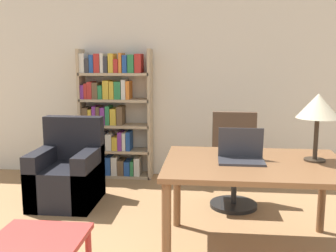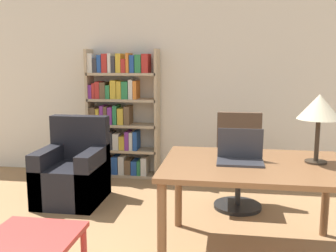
{
  "view_description": "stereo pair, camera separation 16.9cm",
  "coord_description": "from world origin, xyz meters",
  "px_view_note": "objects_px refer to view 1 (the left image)",
  "views": [
    {
      "loc": [
        0.15,
        -0.83,
        1.6
      ],
      "look_at": [
        -0.2,
        2.51,
        1.03
      ],
      "focal_mm": 42.0,
      "sensor_mm": 36.0,
      "label": 1
    },
    {
      "loc": [
        0.32,
        -0.8,
        1.6
      ],
      "look_at": [
        -0.2,
        2.51,
        1.03
      ],
      "focal_mm": 42.0,
      "sensor_mm": 36.0,
      "label": 2
    }
  ],
  "objects_px": {
    "table_lamp": "(318,107)",
    "armchair": "(68,176)",
    "laptop": "(241,154)",
    "side_table_blue": "(36,249)",
    "desk": "(255,173)",
    "office_chair": "(234,165)",
    "bookshelf": "(111,117)"
  },
  "relations": [
    {
      "from": "office_chair",
      "to": "desk",
      "type": "bearing_deg",
      "value": -85.09
    },
    {
      "from": "desk",
      "to": "office_chair",
      "type": "relative_size",
      "value": 1.44
    },
    {
      "from": "office_chair",
      "to": "armchair",
      "type": "distance_m",
      "value": 1.87
    },
    {
      "from": "laptop",
      "to": "side_table_blue",
      "type": "relative_size",
      "value": 0.62
    },
    {
      "from": "laptop",
      "to": "table_lamp",
      "type": "xyz_separation_m",
      "value": [
        0.6,
        0.08,
        0.38
      ]
    },
    {
      "from": "armchair",
      "to": "bookshelf",
      "type": "relative_size",
      "value": 0.54
    },
    {
      "from": "desk",
      "to": "armchair",
      "type": "bearing_deg",
      "value": 153.26
    },
    {
      "from": "desk",
      "to": "laptop",
      "type": "relative_size",
      "value": 4.0
    },
    {
      "from": "side_table_blue",
      "to": "bookshelf",
      "type": "bearing_deg",
      "value": 94.56
    },
    {
      "from": "side_table_blue",
      "to": "armchair",
      "type": "xyz_separation_m",
      "value": [
        -0.49,
        1.87,
        -0.09
      ]
    },
    {
      "from": "desk",
      "to": "table_lamp",
      "type": "bearing_deg",
      "value": 11.12
    },
    {
      "from": "laptop",
      "to": "side_table_blue",
      "type": "xyz_separation_m",
      "value": [
        -1.35,
        -0.91,
        -0.44
      ]
    },
    {
      "from": "laptop",
      "to": "office_chair",
      "type": "relative_size",
      "value": 0.36
    },
    {
      "from": "table_lamp",
      "to": "office_chair",
      "type": "distance_m",
      "value": 1.4
    },
    {
      "from": "laptop",
      "to": "armchair",
      "type": "relative_size",
      "value": 0.39
    },
    {
      "from": "laptop",
      "to": "office_chair",
      "type": "xyz_separation_m",
      "value": [
        0.02,
        1.1,
        -0.38
      ]
    },
    {
      "from": "desk",
      "to": "bookshelf",
      "type": "relative_size",
      "value": 0.85
    },
    {
      "from": "armchair",
      "to": "office_chair",
      "type": "bearing_deg",
      "value": 4.06
    },
    {
      "from": "desk",
      "to": "side_table_blue",
      "type": "distance_m",
      "value": 1.74
    },
    {
      "from": "laptop",
      "to": "table_lamp",
      "type": "height_order",
      "value": "table_lamp"
    },
    {
      "from": "desk",
      "to": "armchair",
      "type": "xyz_separation_m",
      "value": [
        -1.95,
        0.98,
        -0.38
      ]
    },
    {
      "from": "desk",
      "to": "table_lamp",
      "type": "relative_size",
      "value": 2.66
    },
    {
      "from": "office_chair",
      "to": "side_table_blue",
      "type": "bearing_deg",
      "value": -124.35
    },
    {
      "from": "table_lamp",
      "to": "armchair",
      "type": "relative_size",
      "value": 0.58
    },
    {
      "from": "table_lamp",
      "to": "office_chair",
      "type": "height_order",
      "value": "table_lamp"
    },
    {
      "from": "laptop",
      "to": "office_chair",
      "type": "bearing_deg",
      "value": 88.94
    },
    {
      "from": "laptop",
      "to": "bookshelf",
      "type": "height_order",
      "value": "bookshelf"
    },
    {
      "from": "laptop",
      "to": "table_lamp",
      "type": "bearing_deg",
      "value": 7.31
    },
    {
      "from": "laptop",
      "to": "office_chair",
      "type": "distance_m",
      "value": 1.16
    },
    {
      "from": "table_lamp",
      "to": "bookshelf",
      "type": "xyz_separation_m",
      "value": [
        -2.19,
        1.93,
        -0.39
      ]
    },
    {
      "from": "desk",
      "to": "bookshelf",
      "type": "bearing_deg",
      "value": 129.96
    },
    {
      "from": "side_table_blue",
      "to": "office_chair",
      "type": "bearing_deg",
      "value": 55.65
    }
  ]
}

